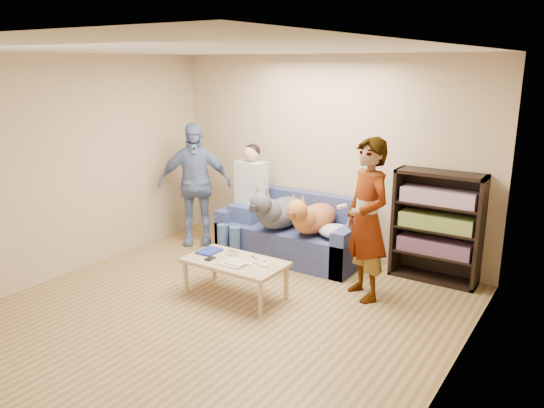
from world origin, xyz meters
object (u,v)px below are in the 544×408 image
Objects in this scene: person_standing_left at (194,184)px; bookshelf at (437,224)px; camera_silver at (233,253)px; dog_tan at (312,217)px; person_standing_right at (367,220)px; dog_gray at (278,211)px; sofa at (293,235)px; coffee_table at (235,264)px; notebook_blue at (209,251)px; person_seated at (247,195)px.

bookshelf is at bearing -29.08° from person_standing_left.
dog_tan is at bearing 72.35° from camera_silver.
dog_gray is at bearing -161.33° from person_standing_right.
dog_gray is at bearing -113.06° from sofa.
dog_tan is 1.32m from coffee_table.
camera_silver is at bearing -107.65° from dog_tan.
coffee_table is (1.55, -1.14, -0.48)m from person_standing_left.
notebook_blue is 0.41m from coffee_table.
person_standing_left is 6.59× the size of notebook_blue.
person_standing_right is at bearing -119.00° from bookshelf.
sofa is at bearing -26.79° from person_standing_left.
person_seated is 2.48m from bookshelf.
person_seated is at bearing 120.60° from coffee_table.
sofa is at bearing -172.60° from bookshelf.
person_seated reaches higher than dog_tan.
sofa reaches higher than notebook_blue.
person_standing_right is 1.08m from dog_tan.
bookshelf reaches higher than camera_silver.
coffee_table is at bearing -7.13° from notebook_blue.
person_standing_left reaches higher than notebook_blue.
person_standing_left is 1.36× the size of dog_gray.
dog_gray is at bearing -9.32° from person_seated.
sofa is 1.51× the size of dog_gray.
person_standing_left is 1.81m from camera_silver.
person_standing_right is at bearing -17.77° from dog_gray.
person_standing_right reaches higher than dog_tan.
sofa is 1.44m from coffee_table.
person_standing_left reaches higher than dog_gray.
notebook_blue is at bearing -81.81° from person_standing_left.
notebook_blue is at bearing 172.87° from coffee_table.
coffee_table is at bearing -135.09° from bookshelf.
notebook_blue is at bearing -118.98° from person_standing_right.
dog_gray reaches higher than camera_silver.
notebook_blue is at bearing -73.44° from person_seated.
person_standing_left is 1.65m from notebook_blue.
camera_silver is 0.09× the size of dog_tan.
person_standing_left is 1.48× the size of dog_tan.
person_seated is at bearing -168.98° from sofa.
bookshelf reaches higher than dog_gray.
bookshelf reaches higher than dog_tan.
coffee_table is (-0.25, -1.27, -0.26)m from dog_tan.
dog_gray is at bearing 100.11° from coffee_table.
camera_silver reaches higher than coffee_table.
notebook_blue is 0.14× the size of sofa.
camera_silver is 1.33m from sofa.
person_standing_right reaches higher than notebook_blue.
camera_silver is 1.12m from dog_gray.
person_standing_left is at bearing -176.84° from dog_gray.
sofa is 0.44m from dog_gray.
dog_tan is at bearing -164.27° from bookshelf.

